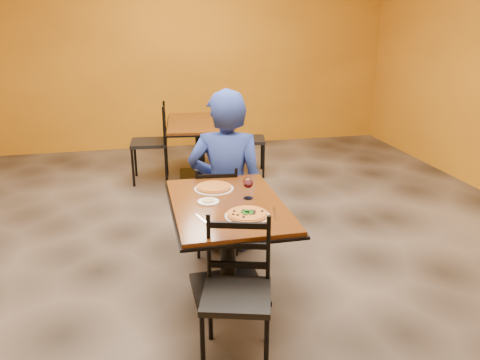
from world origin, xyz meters
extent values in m
cube|color=black|center=(0.00, 0.00, 0.00)|extent=(7.00, 8.00, 0.01)
cube|color=orange|center=(0.00, 4.00, 1.50)|extent=(7.00, 0.01, 3.00)
cube|color=#5B320E|center=(0.00, -0.50, 0.73)|extent=(0.80, 1.20, 0.03)
cube|color=black|center=(0.00, -0.50, 0.71)|extent=(0.83, 1.23, 0.02)
cylinder|color=black|center=(0.00, -0.50, 0.37)|extent=(0.12, 0.12, 0.66)
cube|color=black|center=(0.00, -0.50, 0.02)|extent=(0.55, 0.55, 0.04)
cube|color=#5B320E|center=(0.19, 2.33, 0.73)|extent=(0.93, 1.28, 0.03)
cube|color=black|center=(0.19, 2.33, 0.71)|extent=(0.96, 1.32, 0.02)
cylinder|color=black|center=(0.19, 2.33, 0.37)|extent=(0.12, 0.12, 0.66)
cube|color=black|center=(0.19, 2.33, 0.02)|extent=(0.61, 0.61, 0.04)
imported|color=navy|center=(0.15, 0.31, 0.74)|extent=(0.80, 0.63, 1.47)
cylinder|color=white|center=(0.08, -0.78, 0.76)|extent=(0.31, 0.31, 0.01)
cylinder|color=maroon|center=(0.08, -0.78, 0.77)|extent=(0.28, 0.28, 0.02)
cylinder|color=white|center=(-0.05, -0.20, 0.76)|extent=(0.31, 0.31, 0.01)
cylinder|color=#B78323|center=(-0.05, -0.20, 0.77)|extent=(0.28, 0.28, 0.02)
cylinder|color=white|center=(-0.14, -0.46, 0.76)|extent=(0.16, 0.16, 0.01)
cylinder|color=tan|center=(-0.14, -0.46, 0.76)|extent=(0.09, 0.09, 0.01)
cube|color=silver|center=(-0.23, -0.75, 0.75)|extent=(0.07, 0.19, 0.00)
cube|color=silver|center=(0.28, -0.77, 0.75)|extent=(0.06, 0.21, 0.00)
camera|label=1|loc=(-0.63, -3.72, 2.07)|focal=35.94mm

